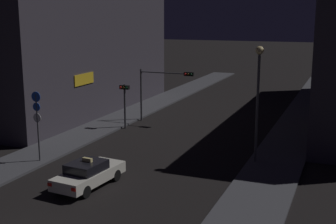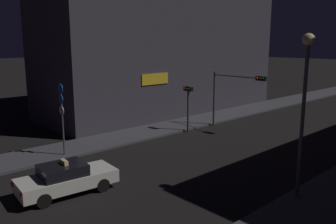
% 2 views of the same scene
% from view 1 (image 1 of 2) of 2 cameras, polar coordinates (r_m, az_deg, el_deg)
% --- Properties ---
extents(sidewalk_left, '(3.33, 58.71, 0.15)m').
position_cam_1_polar(sidewalk_left, '(45.27, -2.74, 0.60)').
color(sidewalk_left, '#424247').
rests_on(sidewalk_left, ground_plane).
extents(sidewalk_right, '(3.33, 58.71, 0.15)m').
position_cam_1_polar(sidewalk_right, '(41.45, 16.08, -0.93)').
color(sidewalk_right, '#424247').
rests_on(sidewalk_right, ground_plane).
extents(taxi, '(2.22, 4.60, 1.62)m').
position_cam_1_polar(taxi, '(24.90, -9.89, -7.57)').
color(taxi, silver).
rests_on(taxi, ground_plane).
extents(traffic_light_overhead, '(4.83, 0.42, 4.53)m').
position_cam_1_polar(traffic_light_overhead, '(38.48, -0.70, 3.56)').
color(traffic_light_overhead, '#47474C').
rests_on(traffic_light_overhead, ground_plane).
extents(traffic_light_left_kerb, '(0.80, 0.42, 3.62)m').
position_cam_1_polar(traffic_light_left_kerb, '(36.69, -5.44, 1.89)').
color(traffic_light_left_kerb, '#47474C').
rests_on(traffic_light_left_kerb, ground_plane).
extents(sign_pole_left, '(0.63, 0.10, 4.34)m').
position_cam_1_polar(sign_pole_left, '(28.96, -15.97, -0.84)').
color(sign_pole_left, '#47474C').
rests_on(sign_pole_left, sidewalk_left).
extents(street_lamp_near_block, '(0.50, 0.50, 7.07)m').
position_cam_1_polar(street_lamp_near_block, '(27.87, 11.18, 3.43)').
color(street_lamp_near_block, '#47474C').
rests_on(street_lamp_near_block, sidewalk_right).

